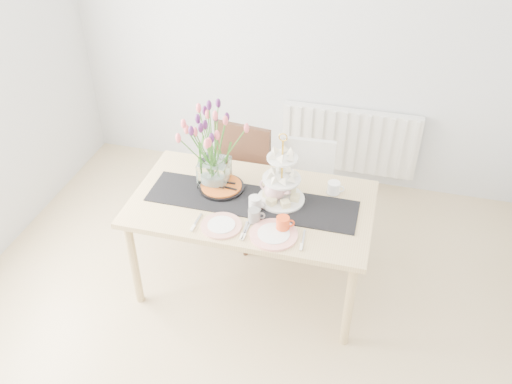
% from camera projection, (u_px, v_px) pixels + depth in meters
% --- Properties ---
extents(room_shell, '(4.50, 4.50, 4.50)m').
position_uv_depth(room_shell, '(214.00, 201.00, 2.69)').
color(room_shell, tan).
rests_on(room_shell, ground).
extents(radiator, '(1.20, 0.08, 0.60)m').
position_uv_depth(radiator, '(349.00, 140.00, 4.80)').
color(radiator, white).
rests_on(radiator, room_shell).
extents(dining_table, '(1.60, 0.90, 0.75)m').
position_uv_depth(dining_table, '(252.00, 211.00, 3.64)').
color(dining_table, tan).
rests_on(dining_table, ground).
extents(chair_brown, '(0.51, 0.51, 0.92)m').
position_uv_depth(chair_brown, '(237.00, 176.00, 4.21)').
color(chair_brown, '#321D12').
rests_on(chair_brown, ground).
extents(chair_white, '(0.43, 0.43, 0.82)m').
position_uv_depth(chair_white, '(306.00, 185.00, 4.22)').
color(chair_white, silver).
rests_on(chair_white, ground).
extents(table_runner, '(1.40, 0.35, 0.01)m').
position_uv_depth(table_runner, '(252.00, 201.00, 3.59)').
color(table_runner, black).
rests_on(table_runner, dining_table).
extents(tulip_vase, '(0.70, 0.70, 0.60)m').
position_uv_depth(tulip_vase, '(212.00, 136.00, 3.52)').
color(tulip_vase, silver).
rests_on(tulip_vase, dining_table).
extents(cake_stand, '(0.31, 0.31, 0.46)m').
position_uv_depth(cake_stand, '(281.00, 184.00, 3.53)').
color(cake_stand, gold).
rests_on(cake_stand, dining_table).
extents(teapot, '(0.29, 0.27, 0.15)m').
position_uv_depth(teapot, '(275.00, 190.00, 3.57)').
color(teapot, white).
rests_on(teapot, dining_table).
extents(cream_jug, '(0.09, 0.09, 0.09)m').
position_uv_depth(cream_jug, '(334.00, 188.00, 3.65)').
color(cream_jug, white).
rests_on(cream_jug, dining_table).
extents(tart_tin, '(0.31, 0.31, 0.04)m').
position_uv_depth(tart_tin, '(222.00, 187.00, 3.69)').
color(tart_tin, black).
rests_on(tart_tin, dining_table).
extents(mug_grey, '(0.09, 0.09, 0.09)m').
position_uv_depth(mug_grey, '(254.00, 216.00, 3.40)').
color(mug_grey, slate).
rests_on(mug_grey, dining_table).
extents(mug_white, '(0.09, 0.09, 0.10)m').
position_uv_depth(mug_white, '(255.00, 204.00, 3.50)').
color(mug_white, silver).
rests_on(mug_white, dining_table).
extents(mug_orange, '(0.11, 0.11, 0.10)m').
position_uv_depth(mug_orange, '(283.00, 224.00, 3.33)').
color(mug_orange, '#F14A1A').
rests_on(mug_orange, dining_table).
extents(plate_left, '(0.27, 0.27, 0.01)m').
position_uv_depth(plate_left, '(221.00, 226.00, 3.38)').
color(plate_left, white).
rests_on(plate_left, dining_table).
extents(plate_right, '(0.32, 0.32, 0.02)m').
position_uv_depth(plate_right, '(274.00, 234.00, 3.32)').
color(plate_right, white).
rests_on(plate_right, dining_table).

